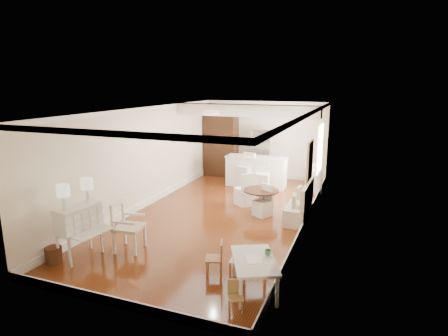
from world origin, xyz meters
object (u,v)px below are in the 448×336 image
Objects in this scene: pantry_cabinet at (221,145)px; kids_chair_a at (214,258)px; secretary_bureau at (79,232)px; kids_chair_b at (238,261)px; bar_stool_right at (262,178)px; gustavian_armchair at (129,226)px; breakfast_counter at (256,172)px; fridge at (270,155)px; wicker_basket at (54,255)px; slip_chair_near at (263,200)px; slip_chair_far at (245,188)px; dining_table at (261,201)px; bar_stool_left at (246,170)px; sideboard at (313,180)px; kids_chair_c at (236,297)px; kids_table at (254,275)px.

kids_chair_a is at bearing -69.55° from pantry_cabinet.
kids_chair_b is (3.17, 0.46, -0.26)m from secretary_bureau.
bar_stool_right is at bearing 167.18° from kids_chair_a.
gustavian_armchair is 5.84m from breakfast_counter.
gustavian_armchair is 1.59× the size of kids_chair_a.
fridge reaches higher than bar_stool_right.
wicker_basket is 5.12m from slip_chair_near.
slip_chair_far is at bearing -83.19° from breakfast_counter.
gustavian_armchair is at bearing -97.93° from kids_chair_b.
secretary_bureau is at bearing -124.62° from dining_table.
secretary_bureau is 1.93× the size of kids_chair_b.
gustavian_armchair is 0.90× the size of bar_stool_left.
slip_chair_near reaches higher than wicker_basket.
wicker_basket is 7.95m from sideboard.
fridge is (0.51, 1.27, 0.32)m from bar_stool_left.
breakfast_counter is at bearing 170.32° from kids_chair_a.
dining_table is at bearing -82.74° from bar_stool_right.
secretary_bureau is 2.21× the size of kids_chair_c.
wicker_basket is 0.33× the size of slip_chair_far.
slip_chair_far is (-0.63, 0.52, 0.16)m from dining_table.
slip_chair_near is at bearing -128.04° from sideboard.
secretary_bureau is at bearing -139.25° from sideboard.
secretary_bureau reaches higher than slip_chair_near.
kids_chair_a is 7.19m from fridge.
dining_table is 0.98× the size of slip_chair_far.
bar_stool_left reaches higher than breakfast_counter.
wicker_basket is at bearing -125.05° from secretary_bureau.
kids_table is 1.21× the size of dining_table.
wicker_basket is at bearing -96.35° from kids_chair_a.
gustavian_armchair is 2.48m from kids_chair_b.
fridge reaches higher than kids_chair_b.
fridge reaches higher than breakfast_counter.
secretary_bureau reaches higher than dining_table.
slip_chair_far is (-1.47, 4.99, 0.24)m from kids_chair_c.
kids_table is 1.38× the size of slip_chair_near.
kids_table is 1.09× the size of bar_stool_right.
kids_chair_b is 0.49× the size of bar_stool_left.
secretary_bureau is at bearing 15.58° from slip_chair_far.
kids_chair_a is 7.68m from pantry_cabinet.
bar_stool_left reaches higher than kids_chair_a.
kids_chair_b is 0.68× the size of slip_chair_near.
slip_chair_near is 1.01m from slip_chair_far.
dining_table is at bearing 148.37° from slip_chair_near.
breakfast_counter is at bearing 108.96° from dining_table.
breakfast_counter is 1.77× the size of bar_stool_left.
bar_stool_left is at bearing 83.25° from kids_chair_c.
slip_chair_near is at bearing 102.97° from kids_table.
gustavian_armchair reaches higher than slip_chair_near.
wicker_basket is 7.10m from breakfast_counter.
gustavian_armchair is at bearing -100.77° from breakfast_counter.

